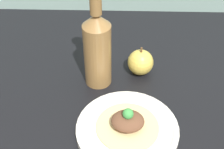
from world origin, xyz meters
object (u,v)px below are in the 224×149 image
(plate, at_px, (128,129))
(plated_food, at_px, (128,122))
(cider_bottle, at_px, (97,47))
(apple, at_px, (140,62))

(plate, bearing_deg, plated_food, 91.79)
(plated_food, height_order, cider_bottle, cider_bottle)
(plated_food, bearing_deg, plate, -88.21)
(cider_bottle, height_order, apple, cider_bottle)
(plated_food, height_order, apple, apple)
(plate, distance_m, plated_food, 0.02)
(cider_bottle, distance_m, apple, 0.14)
(cider_bottle, bearing_deg, plate, -65.67)
(plated_food, relative_size, apple, 1.69)
(plate, distance_m, cider_bottle, 0.21)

